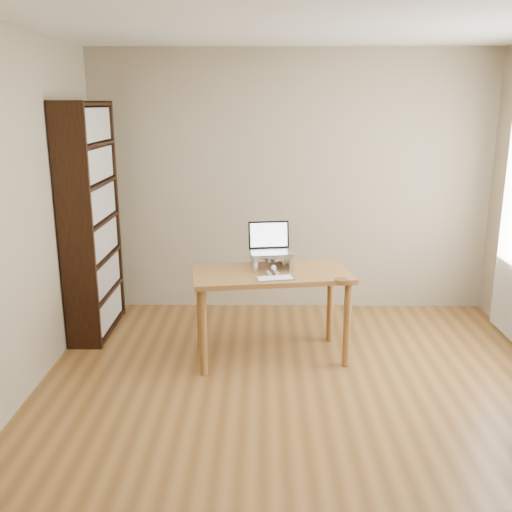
{
  "coord_description": "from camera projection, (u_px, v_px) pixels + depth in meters",
  "views": [
    {
      "loc": [
        -0.29,
        -3.47,
        2.08
      ],
      "look_at": [
        -0.34,
        0.96,
        0.89
      ],
      "focal_mm": 40.0,
      "sensor_mm": 36.0,
      "label": 1
    }
  ],
  "objects": [
    {
      "name": "laptop_stand",
      "position": [
        271.0,
        259.0,
        4.7
      ],
      "size": [
        0.32,
        0.25,
        0.13
      ],
      "rotation": [
        0.0,
        0.0,
        0.15
      ],
      "color": "silver",
      "rests_on": "desk"
    },
    {
      "name": "desk",
      "position": [
        271.0,
        285.0,
        4.67
      ],
      "size": [
        1.35,
        0.82,
        0.75
      ],
      "rotation": [
        0.0,
        0.0,
        0.15
      ],
      "color": "brown",
      "rests_on": "ground"
    },
    {
      "name": "coaster",
      "position": [
        341.0,
        280.0,
        4.42
      ],
      "size": [
        0.11,
        0.11,
        0.01
      ],
      "primitive_type": "cylinder",
      "color": "brown",
      "rests_on": "desk"
    },
    {
      "name": "laptop",
      "position": [
        271.0,
        245.0,
        4.73
      ],
      "size": [
        0.37,
        0.33,
        0.24
      ],
      "rotation": [
        0.0,
        0.0,
        0.15
      ],
      "color": "silver",
      "rests_on": "laptop_stand"
    },
    {
      "name": "keyboard",
      "position": [
        275.0,
        279.0,
        4.43
      ],
      "size": [
        0.31,
        0.18,
        0.02
      ],
      "rotation": [
        0.0,
        0.0,
        0.21
      ],
      "color": "silver",
      "rests_on": "desk"
    },
    {
      "name": "cat",
      "position": [
        268.0,
        261.0,
        4.73
      ],
      "size": [
        0.23,
        0.47,
        0.14
      ],
      "rotation": [
        0.0,
        0.0,
        0.24
      ],
      "color": "#403B33",
      "rests_on": "desk"
    },
    {
      "name": "bookshelf",
      "position": [
        91.0,
        221.0,
        5.13
      ],
      "size": [
        0.3,
        0.9,
        2.1
      ],
      "color": "black",
      "rests_on": "ground"
    },
    {
      "name": "room",
      "position": [
        313.0,
        232.0,
        3.56
      ],
      "size": [
        4.04,
        4.54,
        2.64
      ],
      "color": "brown",
      "rests_on": "ground"
    }
  ]
}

